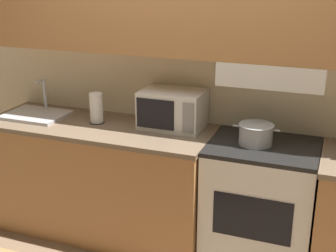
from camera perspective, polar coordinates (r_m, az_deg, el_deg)
The scene contains 8 objects.
ground_plane at distance 4.06m, azimuth 2.29°, elevation -11.71°, with size 16.00×16.00×0.00m, color #7F664C.
wall_back at distance 3.46m, azimuth 2.52°, elevation 10.20°, with size 5.42×0.38×2.55m.
lower_counter_main at distance 3.81m, azimuth -8.23°, elevation -6.31°, with size 1.79×0.67×0.91m.
stove_range at distance 3.44m, azimuth 11.12°, elevation -9.36°, with size 0.74×0.61×0.91m.
cooking_pot at distance 3.23m, azimuth 10.67°, elevation -0.89°, with size 0.32×0.24×0.14m.
microwave at distance 3.49m, azimuth 0.57°, elevation 2.09°, with size 0.47×0.33×0.28m.
sink_basin at distance 3.93m, azimuth -15.80°, elevation 1.41°, with size 0.48×0.38×0.28m.
paper_towel_roll at distance 3.64m, azimuth -8.73°, elevation 2.16°, with size 0.12×0.12×0.24m.
Camera 1 is at (1.09, -3.31, 2.08)m, focal length 50.00 mm.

